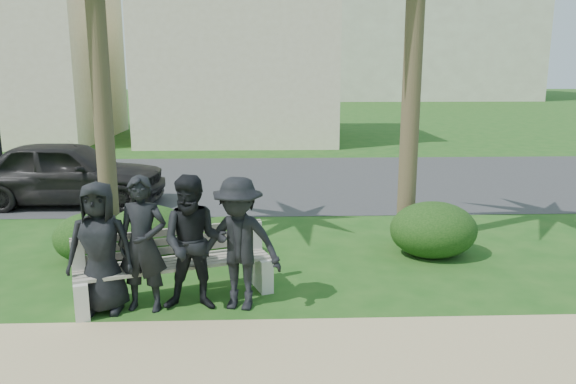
% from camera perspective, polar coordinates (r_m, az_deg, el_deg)
% --- Properties ---
extents(ground, '(160.00, 160.00, 0.00)m').
position_cam_1_polar(ground, '(8.14, -3.35, -9.84)').
color(ground, '#1B4C15').
rests_on(ground, ground).
extents(footpath, '(30.00, 1.60, 0.01)m').
position_cam_1_polar(footpath, '(6.51, -3.66, -15.85)').
color(footpath, tan).
rests_on(footpath, ground).
extents(asphalt_street, '(160.00, 8.00, 0.01)m').
position_cam_1_polar(asphalt_street, '(15.84, -2.81, 1.18)').
color(asphalt_street, '#2D2D30').
rests_on(asphalt_street, ground).
extents(stucco_bldg_right, '(8.40, 8.40, 7.30)m').
position_cam_1_polar(stucco_bldg_right, '(25.57, -4.98, 13.68)').
color(stucco_bldg_right, beige).
rests_on(stucco_bldg_right, ground).
extents(park_bench, '(2.79, 1.42, 0.91)m').
position_cam_1_polar(park_bench, '(7.84, -11.30, -7.74)').
color(park_bench, gray).
rests_on(park_bench, ground).
extents(man_a, '(0.85, 0.56, 1.71)m').
position_cam_1_polar(man_a, '(7.55, -18.53, -5.39)').
color(man_a, black).
rests_on(man_a, ground).
extents(man_b, '(0.70, 0.51, 1.78)m').
position_cam_1_polar(man_b, '(7.44, -14.54, -5.14)').
color(man_b, black).
rests_on(man_b, ground).
extents(man_c, '(0.88, 0.69, 1.78)m').
position_cam_1_polar(man_c, '(7.32, -9.51, -5.16)').
color(man_c, black).
rests_on(man_c, ground).
extents(man_d, '(1.26, 0.91, 1.75)m').
position_cam_1_polar(man_d, '(7.28, -5.03, -5.27)').
color(man_d, black).
rests_on(man_d, ground).
extents(hedge_a, '(1.27, 1.05, 0.83)m').
position_cam_1_polar(hedge_a, '(9.71, -19.23, -4.23)').
color(hedge_a, '#13330E').
rests_on(hedge_a, ground).
extents(hedge_b, '(1.37, 1.13, 0.89)m').
position_cam_1_polar(hedge_b, '(9.65, -13.90, -3.79)').
color(hedge_b, '#13330E').
rests_on(hedge_b, ground).
extents(hedge_c, '(1.03, 0.85, 0.67)m').
position_cam_1_polar(hedge_c, '(9.52, -6.71, -4.42)').
color(hedge_c, '#13330E').
rests_on(hedge_c, ground).
extents(hedge_e, '(1.45, 1.20, 0.95)m').
position_cam_1_polar(hedge_e, '(9.71, 14.56, -3.57)').
color(hedge_e, '#13330E').
rests_on(hedge_e, ground).
extents(hedge_f, '(1.06, 0.88, 0.69)m').
position_cam_1_polar(hedge_f, '(9.70, 14.79, -4.38)').
color(hedge_f, '#13330E').
rests_on(hedge_f, ground).
extents(car_a, '(4.42, 1.84, 1.49)m').
position_cam_1_polar(car_a, '(13.85, -21.47, 1.85)').
color(car_a, black).
rests_on(car_a, ground).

